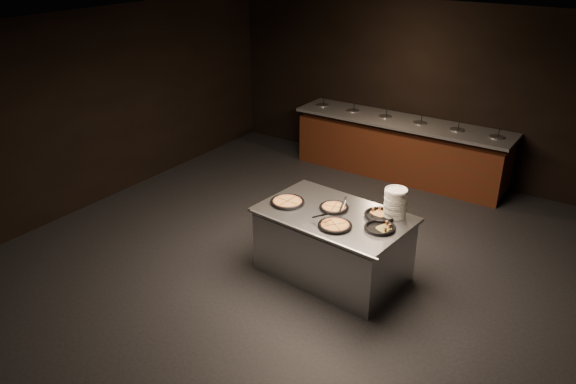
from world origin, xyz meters
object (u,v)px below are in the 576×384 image
object	(u,v)px
pan_veggie_whole	(287,202)
pan_cheese_whole	(334,207)
serving_counter	(333,245)
plate_stack	(395,203)

from	to	relation	value
pan_veggie_whole	pan_cheese_whole	bearing A→B (deg)	18.54
serving_counter	plate_stack	world-z (taller)	plate_stack
serving_counter	plate_stack	size ratio (longest dim) A/B	5.36
serving_counter	pan_cheese_whole	world-z (taller)	pan_cheese_whole
plate_stack	pan_cheese_whole	distance (m)	0.73
pan_veggie_whole	pan_cheese_whole	distance (m)	0.58
serving_counter	plate_stack	xyz separation A→B (m)	(0.62, 0.32, 0.61)
serving_counter	pan_cheese_whole	distance (m)	0.47
plate_stack	pan_cheese_whole	world-z (taller)	plate_stack
serving_counter	pan_veggie_whole	xyz separation A→B (m)	(-0.61, -0.08, 0.46)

